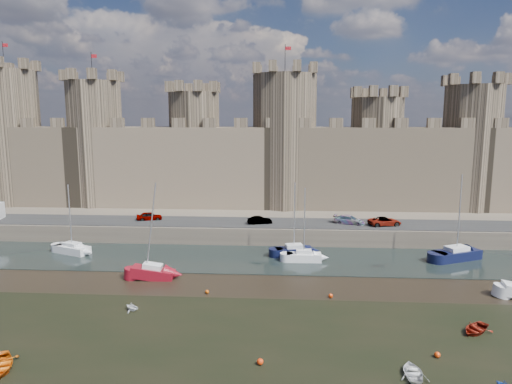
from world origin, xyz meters
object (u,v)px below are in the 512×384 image
(sailboat_3, at_px, (456,254))
(sailboat_4, at_px, (153,272))
(car_1, at_px, (260,220))
(car_3, at_px, (385,221))
(dinghy_0, at_px, (0,365))
(sailboat_0, at_px, (72,248))
(car_0, at_px, (149,216))
(sailboat_1, at_px, (294,250))
(sailboat_2, at_px, (304,256))
(car_2, at_px, (349,220))

(sailboat_3, relative_size, sailboat_4, 1.00)
(car_1, bearing_deg, car_3, -104.50)
(dinghy_0, bearing_deg, car_3, 14.45)
(sailboat_3, bearing_deg, car_3, 108.66)
(sailboat_3, distance_m, dinghy_0, 51.38)
(car_1, distance_m, sailboat_4, 20.57)
(sailboat_0, height_order, dinghy_0, sailboat_0)
(car_1, distance_m, dinghy_0, 40.30)
(car_0, bearing_deg, sailboat_3, -117.62)
(sailboat_4, bearing_deg, sailboat_1, 28.69)
(car_3, relative_size, sailboat_0, 0.51)
(car_0, relative_size, sailboat_4, 0.35)
(sailboat_2, relative_size, sailboat_3, 0.85)
(car_1, xyz_separation_m, car_2, (13.26, 0.82, 0.07))
(sailboat_0, distance_m, sailboat_3, 50.62)
(car_1, relative_size, car_3, 0.75)
(dinghy_0, bearing_deg, sailboat_2, 17.54)
(car_0, bearing_deg, car_2, -106.67)
(car_2, height_order, sailboat_4, sailboat_4)
(car_2, distance_m, sailboat_4, 30.41)
(car_2, bearing_deg, sailboat_3, -104.77)
(car_1, distance_m, sailboat_3, 27.04)
(sailboat_4, bearing_deg, car_1, 54.60)
(dinghy_0, bearing_deg, car_2, 19.36)
(sailboat_4, distance_m, dinghy_0, 20.22)
(car_3, bearing_deg, car_1, 75.90)
(dinghy_0, bearing_deg, car_0, 58.63)
(sailboat_0, bearing_deg, car_3, 32.50)
(car_0, xyz_separation_m, sailboat_4, (5.90, -18.61, -2.36))
(car_3, distance_m, sailboat_4, 34.21)
(sailboat_0, height_order, sailboat_3, sailboat_3)
(sailboat_0, distance_m, sailboat_2, 31.03)
(car_2, bearing_deg, car_0, 108.46)
(sailboat_2, bearing_deg, sailboat_4, -158.15)
(car_0, height_order, sailboat_4, sailboat_4)
(car_1, bearing_deg, car_2, -101.33)
(car_0, height_order, sailboat_3, sailboat_3)
(car_0, xyz_separation_m, dinghy_0, (0.29, -38.03, -2.79))
(car_1, height_order, sailboat_2, sailboat_2)
(sailboat_0, xyz_separation_m, sailboat_2, (31.00, -1.49, 0.03))
(sailboat_3, bearing_deg, sailboat_0, 155.68)
(car_0, bearing_deg, sailboat_4, -177.79)
(sailboat_2, bearing_deg, car_2, 55.16)
(car_0, height_order, sailboat_1, sailboat_1)
(car_0, bearing_deg, sailboat_2, -131.24)
(sailboat_4, height_order, dinghy_0, sailboat_4)
(car_0, xyz_separation_m, sailboat_1, (22.05, -8.95, -2.38))
(car_3, bearing_deg, sailboat_3, -150.95)
(car_2, height_order, sailboat_1, sailboat_1)
(sailboat_3, xyz_separation_m, dinghy_0, (-42.60, -28.73, -0.47))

